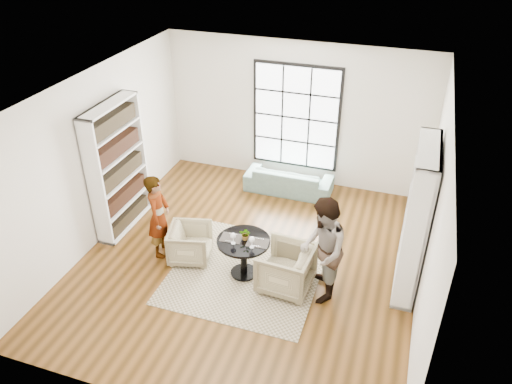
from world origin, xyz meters
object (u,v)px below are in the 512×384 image
(wine_glass_left, at_px, (233,236))
(flower_centerpiece, at_px, (246,234))
(armchair_left, at_px, (190,243))
(person_right, at_px, (322,250))
(wine_glass_right, at_px, (252,240))
(pedestal_table, at_px, (244,250))
(sofa, at_px, (289,180))
(armchair_right, at_px, (286,268))
(person_left, at_px, (159,216))

(wine_glass_left, bearing_deg, flower_centerpiece, 46.93)
(armchair_left, relative_size, person_right, 0.40)
(wine_glass_right, bearing_deg, pedestal_table, 144.80)
(armchair_left, bearing_deg, sofa, -33.99)
(armchair_right, height_order, wine_glass_right, wine_glass_right)
(person_left, bearing_deg, pedestal_table, -104.33)
(pedestal_table, distance_m, flower_centerpiece, 0.29)
(wine_glass_right, bearing_deg, armchair_right, 5.38)
(pedestal_table, height_order, armchair_right, armchair_right)
(wine_glass_left, relative_size, wine_glass_right, 0.99)
(pedestal_table, xyz_separation_m, person_left, (-1.54, 0.10, 0.26))
(armchair_right, relative_size, wine_glass_left, 4.10)
(pedestal_table, height_order, person_left, person_left)
(person_right, bearing_deg, flower_centerpiece, -110.02)
(sofa, distance_m, wine_glass_left, 2.99)
(person_left, height_order, wine_glass_left, person_left)
(person_left, distance_m, wine_glass_left, 1.44)
(armchair_left, xyz_separation_m, flower_centerpiece, (1.02, -0.06, 0.47))
(armchair_left, height_order, flower_centerpiece, flower_centerpiece)
(wine_glass_left, bearing_deg, pedestal_table, 46.39)
(sofa, distance_m, armchair_left, 2.88)
(pedestal_table, xyz_separation_m, sofa, (-0.01, 2.80, -0.24))
(person_left, distance_m, person_right, 2.83)
(armchair_right, distance_m, person_left, 2.31)
(armchair_left, distance_m, person_right, 2.34)
(wine_glass_right, bearing_deg, sofa, 93.82)
(pedestal_table, distance_m, wine_glass_left, 0.37)
(armchair_left, xyz_separation_m, wine_glass_left, (0.87, -0.23, 0.51))
(sofa, distance_m, person_right, 3.21)
(armchair_right, xyz_separation_m, person_right, (0.55, 0.00, 0.49))
(pedestal_table, bearing_deg, sofa, 90.19)
(sofa, xyz_separation_m, flower_centerpiece, (0.04, -2.77, 0.52))
(sofa, relative_size, person_right, 1.04)
(wine_glass_right, height_order, flower_centerpiece, same)
(pedestal_table, height_order, sofa, pedestal_table)
(person_right, bearing_deg, sofa, -170.89)
(sofa, relative_size, wine_glass_left, 9.09)
(wine_glass_left, bearing_deg, wine_glass_right, -0.45)
(person_left, relative_size, flower_centerpiece, 7.53)
(person_left, height_order, person_right, person_right)
(person_left, relative_size, wine_glass_right, 7.54)
(wine_glass_right, xyz_separation_m, flower_centerpiece, (-0.16, 0.16, -0.04))
(wine_glass_right, bearing_deg, person_right, 2.67)
(flower_centerpiece, bearing_deg, person_left, 177.63)
(wine_glass_left, xyz_separation_m, flower_centerpiece, (0.15, 0.16, -0.04))
(armchair_right, bearing_deg, person_left, -90.10)
(wine_glass_left, bearing_deg, sofa, 87.78)
(person_left, bearing_deg, armchair_right, -105.23)
(pedestal_table, height_order, wine_glass_left, wine_glass_left)
(wine_glass_right, bearing_deg, armchair_left, 169.07)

